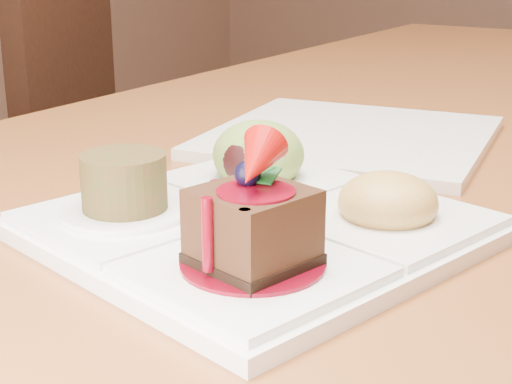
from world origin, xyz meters
The scene contains 4 objects.
dining_table centered at (0.00, 0.00, 0.68)m, with size 1.00×1.80×0.75m.
chair_left centered at (-0.69, -0.01, 0.51)m, with size 0.52×0.52×0.90m.
sampler_plate centered at (-0.03, -0.59, 0.77)m, with size 0.34×0.34×0.11m.
second_plate centered at (-0.10, -0.30, 0.76)m, with size 0.28×0.28×0.01m, color white.
Camera 1 is at (0.26, -1.05, 0.96)m, focal length 55.00 mm.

